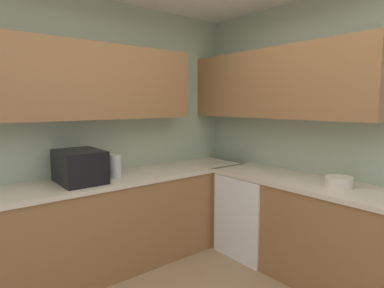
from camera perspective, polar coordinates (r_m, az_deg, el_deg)
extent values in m
cube|color=#9EAD8E|center=(3.24, 27.50, 1.35)|extent=(3.79, 0.06, 2.63)
cube|color=#9EAD8E|center=(3.37, -18.44, 2.00)|extent=(0.06, 3.63, 2.63)
cube|color=olive|center=(3.12, -21.05, 10.46)|extent=(0.32, 2.46, 0.70)
cube|color=olive|center=(3.45, 14.69, 10.34)|extent=(2.12, 0.32, 0.70)
cube|color=olive|center=(3.26, -15.64, -14.09)|extent=(0.62, 3.21, 0.86)
cube|color=beige|center=(3.13, -15.92, -6.40)|extent=(0.65, 3.24, 0.04)
cube|color=olive|center=(3.06, 27.58, -16.08)|extent=(2.85, 0.62, 0.86)
cube|color=beige|center=(2.92, 28.09, -7.94)|extent=(2.88, 0.65, 0.04)
cube|color=white|center=(3.56, 11.00, -12.14)|extent=(0.60, 0.60, 0.85)
cube|color=black|center=(3.02, -19.46, -3.79)|extent=(0.48, 0.36, 0.29)
cylinder|color=#B7B7BC|center=(3.14, -13.52, -3.85)|extent=(0.11, 0.11, 0.22)
cylinder|color=beige|center=(2.98, 24.81, -6.17)|extent=(0.22, 0.22, 0.09)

